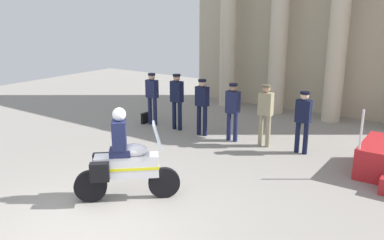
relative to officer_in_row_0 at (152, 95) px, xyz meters
The scene contains 10 objects.
ground_plane 6.50m from the officer_in_row_0, 59.74° to the right, with size 28.00×28.00×0.00m, color gray.
colonnade_backdrop 6.33m from the officer_in_row_0, 50.13° to the left, with size 9.81×1.48×7.16m.
officer_in_row_0 is the anchor object (origin of this frame).
officer_in_row_1 1.00m from the officer_in_row_0, ahead, with size 0.38×0.24×1.76m.
officer_in_row_2 1.97m from the officer_in_row_0, ahead, with size 0.38×0.24×1.70m.
officer_in_row_3 2.98m from the officer_in_row_0, ahead, with size 0.38×0.24×1.68m.
officer_in_row_4 3.95m from the officer_in_row_0, ahead, with size 0.38×0.24×1.74m.
officer_in_row_5 4.99m from the officer_in_row_0, ahead, with size 0.38×0.24×1.66m.
motorcycle_with_rider 5.42m from the officer_in_row_0, 55.76° to the right, with size 1.64×1.47×1.90m.
briefcase_on_ground 0.89m from the officer_in_row_0, behind, with size 0.10×0.32×0.36m, color black.
Camera 1 is at (5.09, -4.16, 3.69)m, focal length 37.39 mm.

